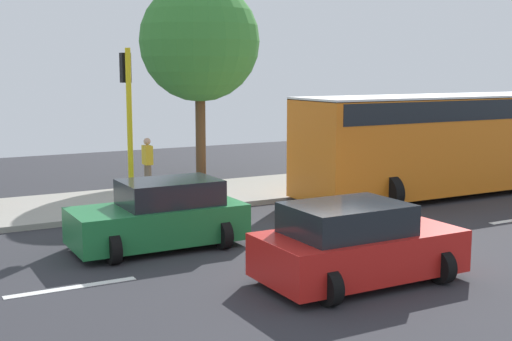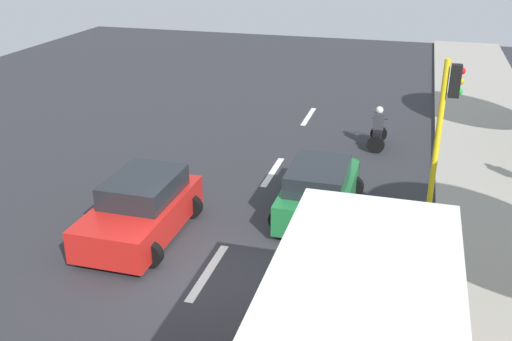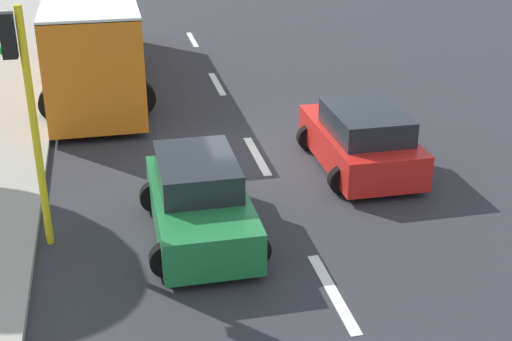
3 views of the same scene
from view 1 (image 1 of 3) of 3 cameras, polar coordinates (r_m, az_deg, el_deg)
name	(u,v)px [view 1 (image 1 of 3)]	position (r m, az deg, el deg)	size (l,w,h in m)	color
ground_plane	(340,249)	(15.51, 7.02, -6.57)	(40.00, 60.00, 0.10)	#2D2D33
sidewalk	(209,194)	(21.41, -3.97, -1.99)	(4.00, 60.00, 0.15)	#9E998E
lane_stripe_mid	(340,247)	(15.50, 7.03, -6.37)	(0.20, 2.40, 0.01)	white
lane_stripe_south	(72,288)	(13.06, -15.19, -9.46)	(0.20, 2.40, 0.01)	white
car_red	(356,245)	(12.91, 8.41, -6.21)	(2.30, 3.84, 1.52)	red
car_green	(160,217)	(15.33, -8.02, -3.85)	(2.16, 3.80, 1.52)	#1E7238
city_bus	(455,136)	(22.58, 16.31, 2.77)	(3.20, 11.00, 3.16)	orange
pedestrian_near_signal	(148,163)	(21.59, -9.08, 0.66)	(0.40, 0.24, 1.69)	#72604C
traffic_light_corner	(128,110)	(17.88, -10.68, 5.04)	(0.49, 0.24, 4.50)	yellow
street_tree_north	(200,42)	(24.37, -4.76, 10.70)	(4.23, 4.23, 7.05)	brown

